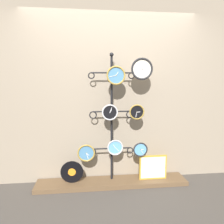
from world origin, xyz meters
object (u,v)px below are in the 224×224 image
clock_middle_center (110,112)px  clock_middle_right (137,112)px  clock_bottom_right (140,149)px  picture_frame (153,167)px  clock_top_right (142,69)px  clock_bottom_center (115,147)px  display_stand (112,148)px  vinyl_record (72,172)px  clock_bottom_left (86,153)px  clock_top_center (116,75)px

clock_middle_center → clock_middle_right: bearing=-1.0°
clock_middle_right → clock_bottom_right: size_ratio=1.02×
clock_bottom_right → picture_frame: size_ratio=0.51×
clock_top_right → picture_frame: (0.20, 0.03, -1.43)m
clock_middle_center → clock_bottom_center: size_ratio=0.99×
display_stand → vinyl_record: 0.66m
clock_middle_center → picture_frame: size_ratio=0.55×
clock_bottom_left → vinyl_record: clock_bottom_left is taller
clock_top_right → picture_frame: bearing=9.4°
clock_top_center → clock_bottom_left: bearing=174.7°
display_stand → clock_middle_center: size_ratio=8.43×
clock_top_center → clock_middle_center: clock_top_center is taller
clock_bottom_left → clock_bottom_right: bearing=-2.5°
display_stand → clock_top_center: (0.05, -0.11, 1.05)m
clock_top_right → clock_bottom_center: bearing=176.2°
clock_top_right → clock_middle_right: bearing=174.7°
clock_bottom_left → vinyl_record: 0.35m
display_stand → clock_middle_right: bearing=-17.0°
clock_top_center → clock_bottom_left: size_ratio=1.04×
clock_top_center → picture_frame: (0.56, 0.04, -1.34)m
clock_middle_right → clock_bottom_left: 0.92m
picture_frame → display_stand: bearing=172.8°
clock_bottom_right → clock_bottom_center: bearing=176.5°
clock_bottom_center → picture_frame: clock_bottom_center is taller
clock_top_center → vinyl_record: (-0.63, 0.05, -1.36)m
clock_top_right → clock_middle_center: clock_top_right is taller
clock_middle_center → clock_middle_right: (0.38, -0.01, -0.00)m
clock_middle_right → clock_top_right: bearing=-5.3°
clock_top_center → clock_bottom_right: bearing=0.8°
clock_middle_center → clock_bottom_right: size_ratio=1.06×
clock_bottom_right → vinyl_record: (-0.98, 0.05, -0.31)m
clock_bottom_center → vinyl_record: bearing=177.8°
clock_top_right → clock_bottom_right: (-0.00, 0.00, -1.14)m
picture_frame → vinyl_record: bearing=179.3°
clock_top_center → clock_bottom_right: 1.11m
picture_frame → clock_middle_center: bearing=-178.1°
clock_middle_right → picture_frame: (0.27, 0.03, -0.84)m
clock_middle_center → clock_bottom_left: size_ratio=0.90×
clock_top_right → clock_top_center: bearing=-179.4°
vinyl_record → clock_bottom_left: bearing=-3.5°
clock_bottom_center → vinyl_record: (-0.62, 0.02, -0.35)m
clock_middle_right → clock_bottom_center: 0.59m
display_stand → clock_top_center: display_stand is taller
clock_top_center → clock_top_right: 0.37m
clock_top_right → clock_middle_center: 0.74m
clock_bottom_left → clock_bottom_right: (0.78, -0.03, 0.03)m
display_stand → picture_frame: bearing=-7.2°
clock_bottom_center → vinyl_record: size_ratio=0.71×
clock_bottom_center → clock_top_right: bearing=-3.8°
clock_middle_center → clock_bottom_center: clock_middle_center is taller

